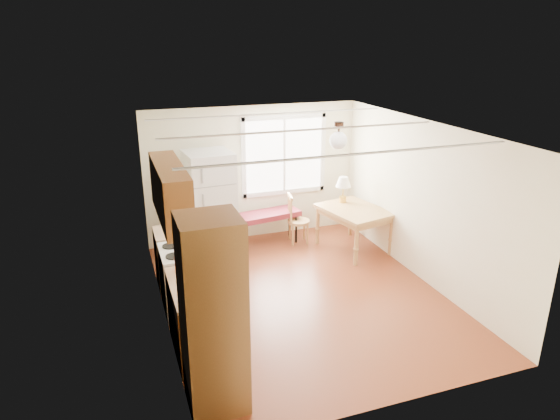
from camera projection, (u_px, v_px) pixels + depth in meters
name	position (u px, v px, depth m)	size (l,w,h in m)	color
room_shell	(303.00, 217.00, 7.06)	(4.60, 5.60, 2.62)	#5D2413
kitchen_run	(192.00, 281.00, 6.10)	(0.65, 3.40, 2.20)	brown
window_unit	(284.00, 155.00, 9.35)	(1.64, 0.05, 1.51)	white
pendant_light	(338.00, 139.00, 7.30)	(0.26, 0.26, 0.40)	#301D15
refrigerator	(210.00, 205.00, 8.57)	(0.82, 0.82, 1.85)	silver
bench	(266.00, 216.00, 9.19)	(1.34, 0.66, 0.59)	maroon
dining_table	(354.00, 214.00, 8.86)	(1.18, 1.41, 0.77)	#AB7A41
chair	(294.00, 216.00, 9.19)	(0.43, 0.42, 0.92)	#AB7A41
table_lamp	(343.00, 184.00, 9.06)	(0.28, 0.28, 0.48)	gold
coffee_maker	(200.00, 291.00, 5.47)	(0.22, 0.26, 0.34)	black
kettle	(180.00, 262.00, 6.21)	(0.14, 0.14, 0.26)	red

